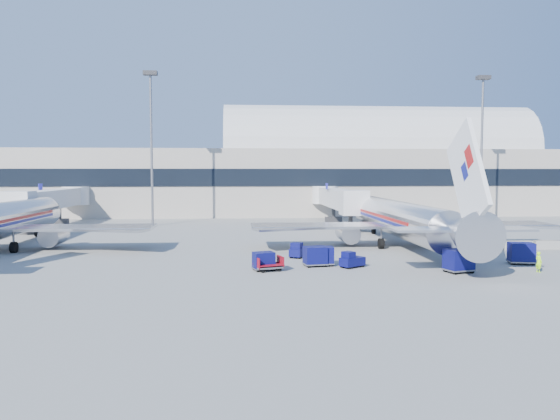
{
  "coord_description": "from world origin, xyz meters",
  "views": [
    {
      "loc": [
        -7.32,
        -51.58,
        7.96
      ],
      "look_at": [
        -2.92,
        6.0,
        3.92
      ],
      "focal_mm": 35.0,
      "sensor_mm": 36.0,
      "label": 1
    }
  ],
  "objects": [
    {
      "name": "barrier_mid",
      "position": [
        21.3,
        2.0,
        0.45
      ],
      "size": [
        3.0,
        0.55,
        0.9
      ],
      "primitive_type": "cube",
      "color": "#9E9E96",
      "rests_on": "ground"
    },
    {
      "name": "cart_train_b",
      "position": [
        -0.89,
        -6.38,
        0.9
      ],
      "size": [
        2.12,
        1.74,
        1.68
      ],
      "rotation": [
        0.0,
        0.0,
        0.16
      ],
      "color": "#090B4A",
      "rests_on": "ground"
    },
    {
      "name": "barrier_far",
      "position": [
        24.6,
        2.0,
        0.45
      ],
      "size": [
        3.0,
        0.55,
        0.9
      ],
      "primitive_type": "cube",
      "color": "#9E9E96",
      "rests_on": "ground"
    },
    {
      "name": "airliner_main",
      "position": [
        10.0,
        4.51,
        2.93
      ],
      "size": [
        32.0,
        37.26,
        12.07
      ],
      "color": "silver",
      "rests_on": "ground"
    },
    {
      "name": "mast_east",
      "position": [
        30.0,
        30.0,
        14.79
      ],
      "size": [
        2.0,
        1.2,
        22.6
      ],
      "color": "slate",
      "rests_on": "ground"
    },
    {
      "name": "jetbridge_mid",
      "position": [
        -34.4,
        30.81,
        3.93
      ],
      "size": [
        4.4,
        27.5,
        6.25
      ],
      "color": "silver",
      "rests_on": "ground"
    },
    {
      "name": "barrier_near",
      "position": [
        18.0,
        2.0,
        0.45
      ],
      "size": [
        3.0,
        0.55,
        0.9
      ],
      "primitive_type": "cube",
      "color": "#9E9E96",
      "rests_on": "ground"
    },
    {
      "name": "cart_open_red",
      "position": [
        -4.92,
        -8.25,
        0.42
      ],
      "size": [
        2.52,
        2.11,
        0.58
      ],
      "rotation": [
        0.0,
        0.0,
        0.31
      ],
      "color": "slate",
      "rests_on": "ground"
    },
    {
      "name": "terminal",
      "position": [
        -13.6,
        55.96,
        7.52
      ],
      "size": [
        170.0,
        28.15,
        21.0
      ],
      "color": "#B2AA9E",
      "rests_on": "ground"
    },
    {
      "name": "tug_left",
      "position": [
        -1.79,
        -1.51,
        0.65
      ],
      "size": [
        2.01,
        2.46,
        1.44
      ],
      "rotation": [
        0.0,
        0.0,
        1.08
      ],
      "color": "#090B4A",
      "rests_on": "ground"
    },
    {
      "name": "tug_right",
      "position": [
        13.62,
        -4.3,
        0.67
      ],
      "size": [
        2.45,
        1.56,
        1.48
      ],
      "rotation": [
        0.0,
        0.0,
        -0.2
      ],
      "color": "#090B4A",
      "rests_on": "ground"
    },
    {
      "name": "mast_west",
      "position": [
        -20.0,
        30.0,
        14.79
      ],
      "size": [
        2.0,
        1.2,
        22.6
      ],
      "color": "slate",
      "rests_on": "ground"
    },
    {
      "name": "cart_solo_near",
      "position": [
        10.03,
        -10.1,
        0.99
      ],
      "size": [
        2.47,
        2.12,
        1.86
      ],
      "rotation": [
        0.0,
        0.0,
        0.28
      ],
      "color": "#090B4A",
      "rests_on": "ground"
    },
    {
      "name": "ramp_worker",
      "position": [
        16.44,
        -10.41,
        0.83
      ],
      "size": [
        0.5,
        0.66,
        1.65
      ],
      "primitive_type": "imported",
      "rotation": [
        0.0,
        0.0,
        1.75
      ],
      "color": "#A8FB1A",
      "rests_on": "ground"
    },
    {
      "name": "cart_train_a",
      "position": [
        -0.17,
        -6.06,
        0.86
      ],
      "size": [
        1.87,
        1.45,
        1.62
      ],
      "rotation": [
        0.0,
        0.0,
        -0.03
      ],
      "color": "#090B4A",
      "rests_on": "ground"
    },
    {
      "name": "jetbridge_near",
      "position": [
        7.6,
        30.81,
        3.93
      ],
      "size": [
        4.4,
        27.5,
        6.25
      ],
      "color": "silver",
      "rests_on": "ground"
    },
    {
      "name": "cart_train_c",
      "position": [
        -5.31,
        -8.01,
        0.8
      ],
      "size": [
        1.99,
        1.71,
        1.5
      ],
      "rotation": [
        0.0,
        0.0,
        0.27
      ],
      "color": "#090B4A",
      "rests_on": "ground"
    },
    {
      "name": "tug_lead",
      "position": [
        2.05,
        -7.21,
        0.63
      ],
      "size": [
        2.35,
        2.06,
        1.38
      ],
      "rotation": [
        0.0,
        0.0,
        0.59
      ],
      "color": "#090B4A",
      "rests_on": "ground"
    },
    {
      "name": "cart_solo_far",
      "position": [
        17.02,
        -6.64,
        0.99
      ],
      "size": [
        2.4,
        2.02,
        1.86
      ],
      "rotation": [
        0.0,
        0.0,
        -0.21
      ],
      "color": "#090B4A",
      "rests_on": "ground"
    },
    {
      "name": "ground",
      "position": [
        0.0,
        0.0,
        0.0
      ],
      "size": [
        260.0,
        260.0,
        0.0
      ],
      "primitive_type": "plane",
      "color": "gray",
      "rests_on": "ground"
    }
  ]
}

